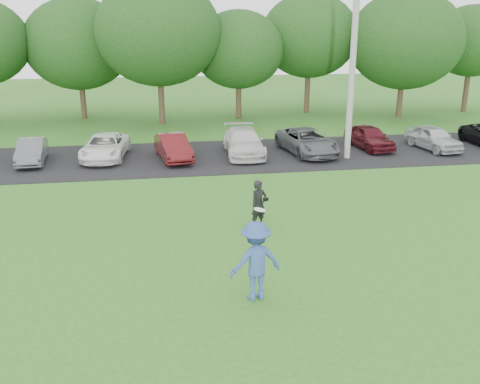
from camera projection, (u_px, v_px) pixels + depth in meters
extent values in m
plane|color=#2A7020|center=(262.00, 286.00, 13.12)|extent=(100.00, 100.00, 0.00)
cube|color=black|center=(209.00, 156.00, 25.32)|extent=(32.00, 6.50, 0.03)
cylinder|color=#999A95|center=(354.00, 43.00, 23.43)|extent=(0.28, 0.28, 10.43)
imported|color=#345093|center=(256.00, 261.00, 12.26)|extent=(1.35, 0.94, 1.91)
cylinder|color=white|center=(260.00, 210.00, 11.95)|extent=(0.27, 0.27, 0.10)
imported|color=black|center=(259.00, 204.00, 16.54)|extent=(0.66, 0.57, 1.53)
cube|color=black|center=(266.00, 199.00, 16.33)|extent=(0.17, 0.15, 0.10)
imported|color=#56595D|center=(32.00, 151.00, 24.02)|extent=(1.37, 3.29, 1.06)
imported|color=white|center=(105.00, 147.00, 24.75)|extent=(2.25, 4.16, 1.11)
imported|color=#561215|center=(173.00, 147.00, 24.59)|extent=(1.78, 3.64, 1.15)
imported|color=silver|center=(244.00, 142.00, 25.42)|extent=(1.86, 4.29, 1.23)
imported|color=#55585C|center=(307.00, 141.00, 25.68)|extent=(2.56, 4.47, 1.18)
imported|color=#4D1119|center=(369.00, 137.00, 26.66)|extent=(1.79, 3.56, 1.16)
imported|color=silver|center=(433.00, 138.00, 26.49)|extent=(1.87, 3.56, 1.16)
cylinder|color=#38281C|center=(83.00, 102.00, 34.65)|extent=(0.36, 0.36, 2.20)
ellipsoid|color=#214C19|center=(78.00, 44.00, 33.53)|extent=(6.68, 6.68, 5.68)
cylinder|color=#38281C|center=(162.00, 102.00, 32.69)|extent=(0.36, 0.36, 2.70)
ellipsoid|color=#214C19|center=(158.00, 32.00, 31.40)|extent=(7.42, 7.42, 6.31)
cylinder|color=#38281C|center=(239.00, 101.00, 34.82)|extent=(0.36, 0.36, 2.20)
ellipsoid|color=#214C19|center=(239.00, 50.00, 33.81)|extent=(5.76, 5.76, 4.90)
cylinder|color=#38281C|center=(307.00, 93.00, 36.80)|extent=(0.36, 0.36, 2.70)
ellipsoid|color=#214C19|center=(309.00, 36.00, 35.63)|extent=(6.50, 6.50, 5.53)
cylinder|color=#38281C|center=(400.00, 101.00, 35.07)|extent=(0.36, 0.36, 2.20)
ellipsoid|color=#214C19|center=(405.00, 40.00, 33.89)|extent=(7.24, 7.24, 6.15)
cylinder|color=#38281C|center=(466.00, 92.00, 37.13)|extent=(0.36, 0.36, 2.70)
ellipsoid|color=#214C19|center=(472.00, 41.00, 36.06)|extent=(5.58, 5.58, 4.74)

